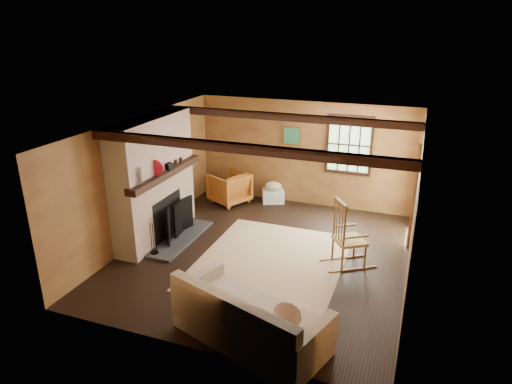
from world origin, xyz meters
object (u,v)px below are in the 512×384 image
at_px(fireplace, 155,184).
at_px(laundry_basket, 273,196).
at_px(sofa, 248,323).
at_px(armchair, 229,188).
at_px(rocking_chair, 347,238).

relative_size(fireplace, laundry_basket, 4.80).
xyz_separation_m(fireplace, sofa, (2.84, -2.38, -0.80)).
height_order(sofa, armchair, sofa).
height_order(fireplace, sofa, fireplace).
bearing_deg(fireplace, armchair, 74.66).
height_order(laundry_basket, armchair, armchair).
height_order(fireplace, rocking_chair, fireplace).
distance_m(rocking_chair, sofa, 2.67).
relative_size(fireplace, rocking_chair, 1.94).
bearing_deg(rocking_chair, sofa, 127.22).
relative_size(fireplace, sofa, 1.05).
bearing_deg(laundry_basket, rocking_chair, -48.35).
bearing_deg(fireplace, laundry_basket, 58.59).
xyz_separation_m(sofa, laundry_basket, (-1.28, 4.93, -0.15)).
relative_size(sofa, armchair, 2.82).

